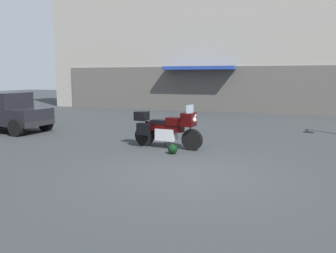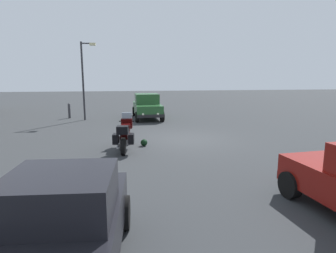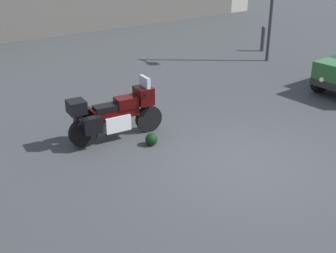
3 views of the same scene
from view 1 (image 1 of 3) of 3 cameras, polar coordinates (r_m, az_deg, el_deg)
The scene contains 5 objects.
ground_plane at distance 7.88m, azimuth 3.10°, elevation -7.85°, with size 80.00×80.00×0.00m, color #2D3033.
building_facade_rear at distance 22.57m, azimuth 14.80°, elevation 14.39°, with size 28.53×3.40×9.50m.
motorcycle at distance 10.61m, azimuth -0.29°, elevation -0.23°, with size 2.26×0.84×1.36m.
helmet at distance 9.84m, azimuth 0.80°, elevation -3.75°, with size 0.28×0.28×0.28m, color black.
car_compact_side at distance 15.20m, azimuth -24.99°, elevation 2.14°, with size 3.55×1.90×1.56m.
Camera 1 is at (2.20, -7.25, 2.18)m, focal length 36.95 mm.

